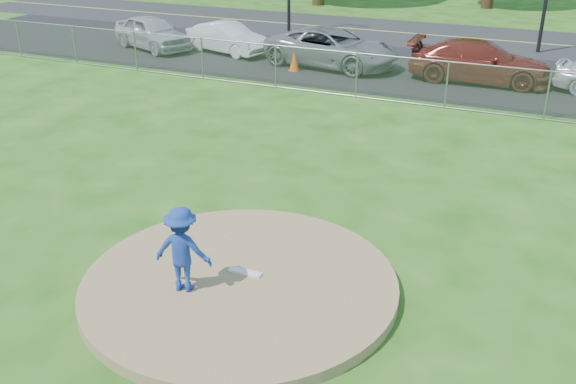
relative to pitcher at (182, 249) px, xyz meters
name	(u,v)px	position (x,y,z in m)	size (l,w,h in m)	color
ground	(397,122)	(0.69, 10.63, -0.94)	(120.00, 120.00, 0.00)	#205111
pitchers_mound	(240,284)	(0.69, 0.63, -0.84)	(5.40, 5.40, 0.20)	#8F714E
pitching_rubber	(245,272)	(0.69, 0.83, -0.72)	(0.60, 0.15, 0.04)	white
chain_link_fence	(416,82)	(0.69, 12.63, -0.19)	(40.00, 0.06, 1.50)	gray
parking_lot	(443,73)	(0.69, 17.13, -0.93)	(50.00, 8.00, 0.01)	black
street	(476,38)	(0.69, 24.63, -0.93)	(60.00, 7.00, 0.01)	#242427
pitcher	(182,249)	(0.00, 0.00, 0.00)	(0.95, 0.55, 1.48)	#1B3897
traffic_cone	(294,61)	(-4.69, 15.12, -0.54)	(0.40, 0.40, 0.77)	#FF5E0D
parked_car_silver	(152,33)	(-12.07, 16.21, -0.20)	(1.71, 4.26, 1.45)	#B4B4B9
parked_car_white	(227,38)	(-8.62, 16.86, -0.28)	(1.37, 3.92, 1.29)	white
parked_car_gray	(332,48)	(-3.62, 16.40, -0.18)	(2.47, 5.36, 1.49)	gray
parked_car_darkred	(480,62)	(2.12, 16.41, -0.19)	(2.07, 5.09, 1.48)	maroon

